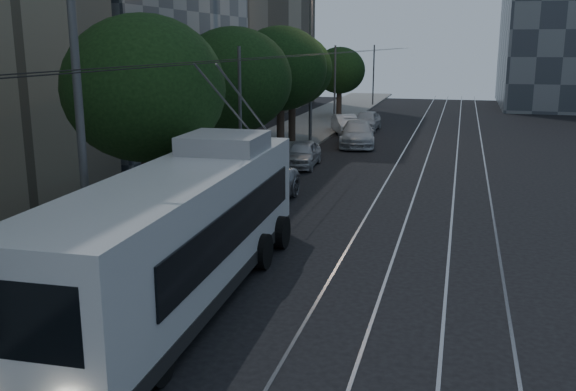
# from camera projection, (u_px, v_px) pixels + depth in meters

# --- Properties ---
(ground) EXTENTS (120.00, 120.00, 0.00)m
(ground) POSITION_uv_depth(u_px,v_px,m) (310.00, 293.00, 16.05)
(ground) COLOR black
(ground) RESTS_ON ground
(sidewalk) EXTENTS (5.00, 90.00, 0.15)m
(sidewalk) POSITION_uv_depth(u_px,v_px,m) (263.00, 152.00, 36.73)
(sidewalk) COLOR slate
(sidewalk) RESTS_ON ground
(tram_rails) EXTENTS (4.52, 90.00, 0.02)m
(tram_rails) POSITION_uv_depth(u_px,v_px,m) (441.00, 161.00, 34.20)
(tram_rails) COLOR #9899A0
(tram_rails) RESTS_ON ground
(overhead_wires) EXTENTS (2.23, 90.00, 6.00)m
(overhead_wires) POSITION_uv_depth(u_px,v_px,m) (306.00, 93.00, 35.30)
(overhead_wires) COLOR black
(overhead_wires) RESTS_ON ground
(trolleybus) EXTENTS (2.99, 12.39, 5.63)m
(trolleybus) POSITION_uv_depth(u_px,v_px,m) (184.00, 231.00, 15.45)
(trolleybus) COLOR silver
(trolleybus) RESTS_ON ground
(pickup_silver) EXTENTS (2.93, 5.78, 1.57)m
(pickup_silver) POSITION_uv_depth(u_px,v_px,m) (249.00, 186.00, 24.48)
(pickup_silver) COLOR #A6A7AE
(pickup_silver) RESTS_ON ground
(car_white_a) EXTENTS (1.74, 3.93, 1.31)m
(car_white_a) POSITION_uv_depth(u_px,v_px,m) (302.00, 154.00, 32.48)
(car_white_a) COLOR #AEAEB2
(car_white_a) RESTS_ON ground
(car_white_b) EXTENTS (2.81, 5.37, 1.48)m
(car_white_b) POSITION_uv_depth(u_px,v_px,m) (357.00, 134.00, 39.11)
(car_white_b) COLOR #B9B9BE
(car_white_b) RESTS_ON ground
(car_white_c) EXTENTS (2.82, 4.29, 1.34)m
(car_white_c) POSITION_uv_depth(u_px,v_px,m) (346.00, 124.00, 44.23)
(car_white_c) COLOR silver
(car_white_c) RESTS_ON ground
(car_white_d) EXTENTS (1.74, 4.22, 1.43)m
(car_white_d) POSITION_uv_depth(u_px,v_px,m) (367.00, 120.00, 46.11)
(car_white_d) COLOR #BABABE
(car_white_d) RESTS_ON ground
(tree_1) EXTENTS (5.25, 5.25, 7.06)m
(tree_1) POSITION_uv_depth(u_px,v_px,m) (144.00, 89.00, 20.57)
(tree_1) COLOR #2F211A
(tree_1) RESTS_ON ground
(tree_2) EXTENTS (5.46, 5.46, 6.90)m
(tree_2) POSITION_uv_depth(u_px,v_px,m) (234.00, 80.00, 29.96)
(tree_2) COLOR #2F211A
(tree_2) RESTS_ON ground
(tree_3) EXTENTS (5.19, 5.19, 7.09)m
(tree_3) POSITION_uv_depth(u_px,v_px,m) (280.00, 69.00, 35.65)
(tree_3) COLOR #2F211A
(tree_3) RESTS_ON ground
(tree_4) EXTENTS (4.96, 4.96, 6.79)m
(tree_4) POSITION_uv_depth(u_px,v_px,m) (292.00, 70.00, 39.28)
(tree_4) COLOR #2F211A
(tree_4) RESTS_ON ground
(tree_5) EXTENTS (4.21, 4.21, 5.87)m
(tree_5) POSITION_uv_depth(u_px,v_px,m) (340.00, 71.00, 52.59)
(tree_5) COLOR #2F211A
(tree_5) RESTS_ON ground
(streetlamp_near) EXTENTS (2.57, 0.44, 10.69)m
(streetlamp_near) POSITION_uv_depth(u_px,v_px,m) (90.00, 30.00, 14.36)
(streetlamp_near) COLOR #515153
(streetlamp_near) RESTS_ON ground
(streetlamp_far) EXTENTS (2.64, 0.44, 11.03)m
(streetlamp_far) POSITION_uv_depth(u_px,v_px,m) (318.00, 36.00, 39.08)
(streetlamp_far) COLOR #515153
(streetlamp_far) RESTS_ON ground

